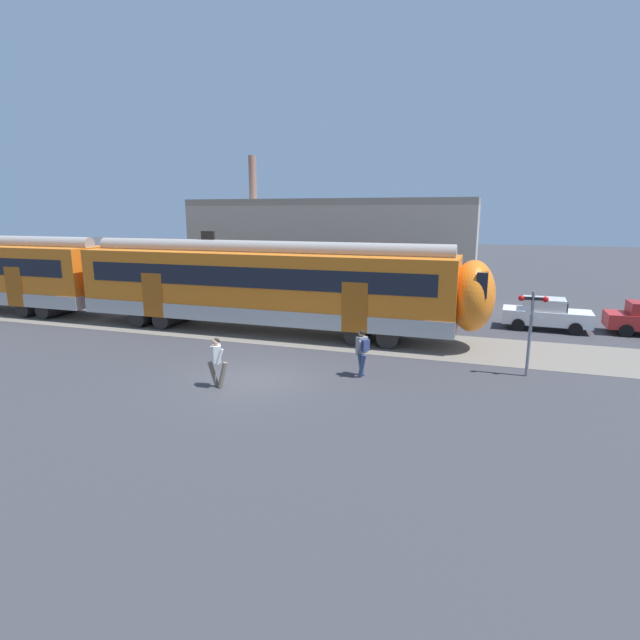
# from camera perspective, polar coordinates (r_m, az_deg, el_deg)

# --- Properties ---
(ground_plane) EXTENTS (160.00, 160.00, 0.00)m
(ground_plane) POSITION_cam_1_polar(r_m,az_deg,el_deg) (17.32, -7.93, -6.80)
(ground_plane) COLOR #38383D
(track_bed) EXTENTS (80.00, 4.40, 0.01)m
(track_bed) POSITION_cam_1_polar(r_m,az_deg,el_deg) (30.34, -25.82, 0.34)
(track_bed) COLOR slate
(track_bed) RESTS_ON ground
(commuter_train) EXTENTS (38.05, 3.07, 4.73)m
(commuter_train) POSITION_cam_1_polar(r_m,az_deg,el_deg) (28.31, -22.63, 4.48)
(commuter_train) COLOR #B2ADA8
(commuter_train) RESTS_ON ground
(pedestrian_white) EXTENTS (0.71, 0.49, 1.67)m
(pedestrian_white) POSITION_cam_1_polar(r_m,az_deg,el_deg) (16.52, -11.67, -4.37)
(pedestrian_white) COLOR #6B6051
(pedestrian_white) RESTS_ON ground
(pedestrian_grey) EXTENTS (0.55, 0.67, 1.67)m
(pedestrian_grey) POSITION_cam_1_polar(r_m,az_deg,el_deg) (17.29, 4.84, -3.32)
(pedestrian_grey) COLOR navy
(pedestrian_grey) RESTS_ON ground
(parked_car_white) EXTENTS (4.08, 1.92, 1.54)m
(parked_car_white) POSITION_cam_1_polar(r_m,az_deg,el_deg) (26.57, 24.40, 0.65)
(parked_car_white) COLOR silver
(parked_car_white) RESTS_ON ground
(crossing_signal) EXTENTS (0.96, 0.22, 3.00)m
(crossing_signal) POSITION_cam_1_polar(r_m,az_deg,el_deg) (18.48, 23.00, 0.00)
(crossing_signal) COLOR gray
(crossing_signal) RESTS_ON ground
(background_building) EXTENTS (17.86, 5.00, 9.20)m
(background_building) POSITION_cam_1_polar(r_m,az_deg,el_deg) (32.16, 1.20, 7.93)
(background_building) COLOR #B2A899
(background_building) RESTS_ON ground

